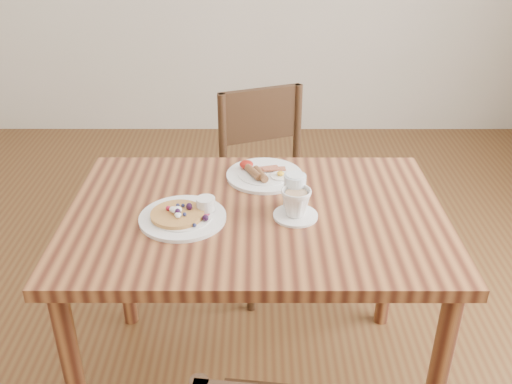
{
  "coord_description": "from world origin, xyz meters",
  "views": [
    {
      "loc": [
        0.0,
        -1.56,
        1.67
      ],
      "look_at": [
        0.0,
        0.0,
        0.82
      ],
      "focal_mm": 40.0,
      "sensor_mm": 36.0,
      "label": 1
    }
  ],
  "objects_px": {
    "dining_table": "(256,237)",
    "water_glass": "(295,192)",
    "pancake_plate": "(184,215)",
    "chair_far": "(271,181)",
    "breakfast_plate": "(263,174)",
    "teacup_saucer": "(296,204)"
  },
  "relations": [
    {
      "from": "chair_far",
      "to": "water_glass",
      "type": "xyz_separation_m",
      "value": [
        0.06,
        -0.68,
        0.32
      ]
    },
    {
      "from": "chair_far",
      "to": "pancake_plate",
      "type": "distance_m",
      "value": 0.84
    },
    {
      "from": "chair_far",
      "to": "breakfast_plate",
      "type": "distance_m",
      "value": 0.53
    },
    {
      "from": "pancake_plate",
      "to": "breakfast_plate",
      "type": "bearing_deg",
      "value": 48.96
    },
    {
      "from": "dining_table",
      "to": "water_glass",
      "type": "relative_size",
      "value": 10.18
    },
    {
      "from": "dining_table",
      "to": "water_glass",
      "type": "height_order",
      "value": "water_glass"
    },
    {
      "from": "breakfast_plate",
      "to": "teacup_saucer",
      "type": "bearing_deg",
      "value": -70.19
    },
    {
      "from": "dining_table",
      "to": "teacup_saucer",
      "type": "xyz_separation_m",
      "value": [
        0.12,
        -0.03,
        0.14
      ]
    },
    {
      "from": "chair_far",
      "to": "breakfast_plate",
      "type": "xyz_separation_m",
      "value": [
        -0.04,
        -0.46,
        0.27
      ]
    },
    {
      "from": "dining_table",
      "to": "breakfast_plate",
      "type": "bearing_deg",
      "value": 83.84
    },
    {
      "from": "pancake_plate",
      "to": "breakfast_plate",
      "type": "distance_m",
      "value": 0.38
    },
    {
      "from": "chair_far",
      "to": "water_glass",
      "type": "relative_size",
      "value": 7.46
    },
    {
      "from": "chair_far",
      "to": "breakfast_plate",
      "type": "bearing_deg",
      "value": 64.7
    },
    {
      "from": "chair_far",
      "to": "teacup_saucer",
      "type": "relative_size",
      "value": 6.29
    },
    {
      "from": "dining_table",
      "to": "breakfast_plate",
      "type": "xyz_separation_m",
      "value": [
        0.03,
        0.24,
        0.11
      ]
    },
    {
      "from": "pancake_plate",
      "to": "breakfast_plate",
      "type": "xyz_separation_m",
      "value": [
        0.25,
        0.29,
        -0.0
      ]
    },
    {
      "from": "dining_table",
      "to": "pancake_plate",
      "type": "relative_size",
      "value": 4.44
    },
    {
      "from": "dining_table",
      "to": "pancake_plate",
      "type": "xyz_separation_m",
      "value": [
        -0.22,
        -0.05,
        0.11
      ]
    },
    {
      "from": "teacup_saucer",
      "to": "water_glass",
      "type": "bearing_deg",
      "value": 91.36
    },
    {
      "from": "teacup_saucer",
      "to": "water_glass",
      "type": "xyz_separation_m",
      "value": [
        -0.0,
        0.05,
        0.01
      ]
    },
    {
      "from": "water_glass",
      "to": "chair_far",
      "type": "bearing_deg",
      "value": 94.88
    },
    {
      "from": "chair_far",
      "to": "pancake_plate",
      "type": "height_order",
      "value": "chair_far"
    }
  ]
}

